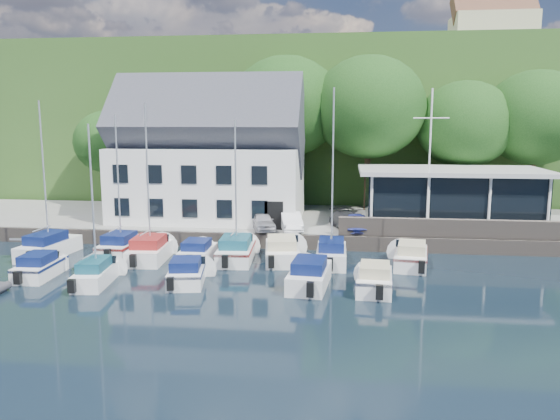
# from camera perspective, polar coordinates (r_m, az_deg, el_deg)

# --- Properties ---
(ground) EXTENTS (180.00, 180.00, 0.00)m
(ground) POSITION_cam_1_polar(r_m,az_deg,el_deg) (26.20, -0.92, -9.72)
(ground) COLOR black
(ground) RESTS_ON ground
(quay) EXTENTS (60.00, 13.00, 1.00)m
(quay) POSITION_cam_1_polar(r_m,az_deg,el_deg) (42.93, 2.21, -1.45)
(quay) COLOR gray
(quay) RESTS_ON ground
(quay_face) EXTENTS (60.00, 0.30, 1.00)m
(quay_face) POSITION_cam_1_polar(r_m,az_deg,el_deg) (36.59, 1.39, -3.36)
(quay_face) COLOR #5D534B
(quay_face) RESTS_ON ground
(hillside) EXTENTS (160.00, 75.00, 16.00)m
(hillside) POSITION_cam_1_polar(r_m,az_deg,el_deg) (86.60, 4.64, 9.00)
(hillside) COLOR #30531F
(hillside) RESTS_ON ground
(field_patch) EXTENTS (50.00, 30.00, 0.30)m
(field_patch) POSITION_cam_1_polar(r_m,az_deg,el_deg) (94.95, 9.87, 13.85)
(field_patch) COLOR #5D6733
(field_patch) RESTS_ON hillside
(farmhouse) EXTENTS (10.40, 7.00, 8.20)m
(farmhouse) POSITION_cam_1_polar(r_m,az_deg,el_deg) (79.61, 21.25, 17.12)
(farmhouse) COLOR beige
(farmhouse) RESTS_ON hillside
(harbor_building) EXTENTS (14.40, 8.20, 8.70)m
(harbor_building) POSITION_cam_1_polar(r_m,az_deg,el_deg) (42.44, -7.36, 4.96)
(harbor_building) COLOR white
(harbor_building) RESTS_ON quay
(club_pavilion) EXTENTS (13.20, 7.20, 4.10)m
(club_pavilion) POSITION_cam_1_polar(r_m,az_deg,el_deg) (41.62, 17.34, 1.34)
(club_pavilion) COLOR black
(club_pavilion) RESTS_ON quay
(seawall) EXTENTS (18.00, 0.50, 1.20)m
(seawall) POSITION_cam_1_polar(r_m,az_deg,el_deg) (37.61, 19.99, -1.87)
(seawall) COLOR #5D534B
(seawall) RESTS_ON quay
(gangway) EXTENTS (1.20, 6.00, 1.40)m
(gangway) POSITION_cam_1_polar(r_m,az_deg,el_deg) (39.89, -23.28, -3.80)
(gangway) COLOR silver
(gangway) RESTS_ON ground
(car_silver) EXTENTS (2.53, 3.87, 1.23)m
(car_silver) POSITION_cam_1_polar(r_m,az_deg,el_deg) (38.02, -1.86, -1.16)
(car_silver) COLOR silver
(car_silver) RESTS_ON quay
(car_white) EXTENTS (2.14, 4.07, 1.28)m
(car_white) POSITION_cam_1_polar(r_m,az_deg,el_deg) (37.94, 1.13, -1.14)
(car_white) COLOR white
(car_white) RESTS_ON quay
(car_dgrey) EXTENTS (2.83, 4.44, 1.20)m
(car_dgrey) POSITION_cam_1_polar(r_m,az_deg,el_deg) (38.70, 6.97, -1.06)
(car_dgrey) COLOR #313136
(car_dgrey) RESTS_ON quay
(car_blue) EXTENTS (1.70, 3.58, 1.18)m
(car_blue) POSITION_cam_1_polar(r_m,az_deg,el_deg) (38.14, 7.90, -1.24)
(car_blue) COLOR #313B98
(car_blue) RESTS_ON quay
(flagpole) EXTENTS (2.31, 0.20, 9.62)m
(flagpole) POSITION_cam_1_polar(r_m,az_deg,el_deg) (37.81, 15.34, 4.87)
(flagpole) COLOR white
(flagpole) RESTS_ON quay
(tree_0) EXTENTS (6.16, 6.16, 8.42)m
(tree_0) POSITION_cam_1_polar(r_m,az_deg,el_deg) (51.11, -17.37, 5.20)
(tree_0) COLOR #12340F
(tree_0) RESTS_ON quay
(tree_1) EXTENTS (7.31, 7.31, 9.99)m
(tree_1) POSITION_cam_1_polar(r_m,az_deg,el_deg) (49.10, -10.52, 6.23)
(tree_1) COLOR #12340F
(tree_1) RESTS_ON quay
(tree_2) EXTENTS (9.49, 9.49, 12.96)m
(tree_2) POSITION_cam_1_polar(r_m,az_deg,el_deg) (47.15, 0.64, 8.07)
(tree_2) COLOR #12340F
(tree_2) RESTS_ON quay
(tree_3) EXTENTS (9.37, 9.37, 12.81)m
(tree_3) POSITION_cam_1_polar(r_m,az_deg,el_deg) (46.06, 9.20, 7.82)
(tree_3) COLOR #12340F
(tree_3) RESTS_ON quay
(tree_4) EXTENTS (7.86, 7.86, 10.75)m
(tree_4) POSITION_cam_1_polar(r_m,az_deg,el_deg) (47.41, 18.63, 6.25)
(tree_4) COLOR #12340F
(tree_4) RESTS_ON quay
(tree_5) EXTENTS (8.46, 8.46, 11.56)m
(tree_5) POSITION_cam_1_polar(r_m,az_deg,el_deg) (49.07, 25.01, 6.43)
(tree_5) COLOR #12340F
(tree_5) RESTS_ON quay
(boat_r1_0) EXTENTS (2.71, 6.93, 9.61)m
(boat_r1_0) POSITION_cam_1_polar(r_m,az_deg,el_deg) (37.01, -23.40, 2.77)
(boat_r1_0) COLOR white
(boat_r1_0) RESTS_ON ground
(boat_r1_1) EXTENTS (2.16, 5.72, 9.34)m
(boat_r1_1) POSITION_cam_1_polar(r_m,az_deg,el_deg) (35.62, -16.55, 2.71)
(boat_r1_1) COLOR white
(boat_r1_1) RESTS_ON ground
(boat_r1_2) EXTENTS (2.62, 6.44, 9.37)m
(boat_r1_2) POSITION_cam_1_polar(r_m,az_deg,el_deg) (34.01, -13.64, 2.56)
(boat_r1_2) COLOR white
(boat_r1_2) RESTS_ON ground
(boat_r1_3) EXTENTS (1.91, 4.91, 1.35)m
(boat_r1_3) POSITION_cam_1_polar(r_m,az_deg,el_deg) (33.93, -8.59, -4.18)
(boat_r1_3) COLOR white
(boat_r1_3) RESTS_ON ground
(boat_r1_4) EXTENTS (2.62, 6.82, 9.41)m
(boat_r1_4) POSITION_cam_1_polar(r_m,az_deg,el_deg) (33.14, -4.65, 2.65)
(boat_r1_4) COLOR white
(boat_r1_4) RESTS_ON ground
(boat_r1_5) EXTENTS (3.07, 6.71, 1.51)m
(boat_r1_5) POSITION_cam_1_polar(r_m,az_deg,el_deg) (33.62, 0.22, -4.06)
(boat_r1_5) COLOR white
(boat_r1_5) RESTS_ON ground
(boat_r1_6) EXTENTS (1.97, 6.01, 9.50)m
(boat_r1_6) POSITION_cam_1_polar(r_m,az_deg,el_deg) (32.29, 5.51, 2.55)
(boat_r1_6) COLOR white
(boat_r1_6) RESTS_ON ground
(boat_r1_7) EXTENTS (2.80, 6.05, 1.48)m
(boat_r1_7) POSITION_cam_1_polar(r_m,az_deg,el_deg) (33.30, 13.54, -4.49)
(boat_r1_7) COLOR white
(boat_r1_7) RESTS_ON ground
(boat_r2_0) EXTENTS (2.04, 5.17, 1.38)m
(boat_r2_0) POSITION_cam_1_polar(r_m,az_deg,el_deg) (32.98, -23.80, -5.26)
(boat_r2_0) COLOR white
(boat_r2_0) RESTS_ON ground
(boat_r2_1) EXTENTS (2.26, 5.92, 8.39)m
(boat_r2_1) POSITION_cam_1_polar(r_m,az_deg,el_deg) (29.91, -18.99, 0.46)
(boat_r2_1) COLOR white
(boat_r2_1) RESTS_ON ground
(boat_r2_2) EXTENTS (2.71, 5.08, 1.37)m
(boat_r2_2) POSITION_cam_1_polar(r_m,az_deg,el_deg) (29.46, -9.72, -6.28)
(boat_r2_2) COLOR white
(boat_r2_2) RESTS_ON ground
(boat_r2_3) EXTENTS (2.54, 6.30, 1.52)m
(boat_r2_3) POSITION_cam_1_polar(r_m,az_deg,el_deg) (28.57, 3.10, -6.50)
(boat_r2_3) COLOR white
(boat_r2_3) RESTS_ON ground
(boat_r2_4) EXTENTS (2.24, 5.25, 1.44)m
(boat_r2_4) POSITION_cam_1_polar(r_m,az_deg,el_deg) (28.27, 9.85, -6.89)
(boat_r2_4) COLOR white
(boat_r2_4) RESTS_ON ground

